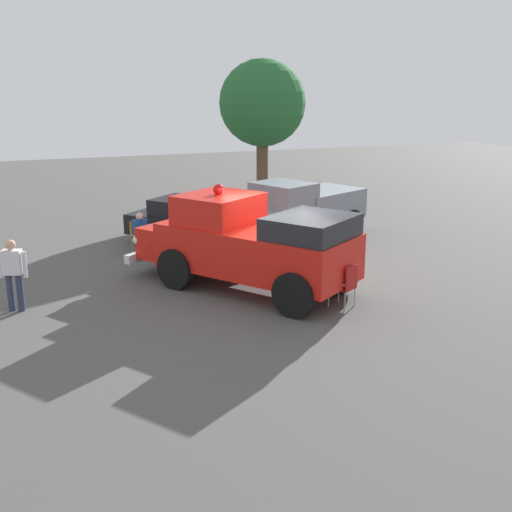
# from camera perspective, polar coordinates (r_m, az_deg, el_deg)

# --- Properties ---
(ground_plane) EXTENTS (60.00, 60.00, 0.00)m
(ground_plane) POSITION_cam_1_polar(r_m,az_deg,el_deg) (16.29, 1.93, -2.92)
(ground_plane) COLOR #514F4C
(vintage_fire_truck) EXTENTS (5.16, 6.13, 2.59)m
(vintage_fire_truck) POSITION_cam_1_polar(r_m,az_deg,el_deg) (15.95, -0.69, 1.16)
(vintage_fire_truck) COLOR black
(vintage_fire_truck) RESTS_ON ground
(classic_hot_rod) EXTENTS (4.27, 4.50, 1.46)m
(classic_hot_rod) POSITION_cam_1_polar(r_m,az_deg,el_deg) (20.47, -5.44, 3.02)
(classic_hot_rod) COLOR black
(classic_hot_rod) RESTS_ON ground
(parked_pickup) EXTENTS (5.12, 3.61, 1.90)m
(parked_pickup) POSITION_cam_1_polar(r_m,az_deg,el_deg) (21.58, 4.04, 4.36)
(parked_pickup) COLOR black
(parked_pickup) RESTS_ON ground
(lawn_chair_near_truck) EXTENTS (0.62, 0.62, 1.02)m
(lawn_chair_near_truck) POSITION_cam_1_polar(r_m,az_deg,el_deg) (19.61, -10.27, 1.82)
(lawn_chair_near_truck) COLOR #B7BABF
(lawn_chair_near_truck) RESTS_ON ground
(lawn_chair_by_car) EXTENTS (0.67, 0.67, 1.02)m
(lawn_chair_by_car) POSITION_cam_1_polar(r_m,az_deg,el_deg) (14.95, 8.04, -2.40)
(lawn_chair_by_car) COLOR #B7BABF
(lawn_chair_by_car) RESTS_ON ground
(spectator_seated) EXTENTS (0.51, 0.62, 1.29)m
(spectator_seated) POSITION_cam_1_polar(r_m,az_deg,el_deg) (19.48, -10.10, 2.06)
(spectator_seated) COLOR #383842
(spectator_seated) RESTS_ON ground
(spectator_standing) EXTENTS (0.64, 0.38, 1.68)m
(spectator_standing) POSITION_cam_1_polar(r_m,az_deg,el_deg) (15.49, -20.74, -1.20)
(spectator_standing) COLOR #2D334C
(spectator_standing) RESTS_ON ground
(oak_tree_right) EXTENTS (3.57, 3.57, 5.94)m
(oak_tree_right) POSITION_cam_1_polar(r_m,az_deg,el_deg) (27.23, 0.57, 13.34)
(oak_tree_right) COLOR brown
(oak_tree_right) RESTS_ON ground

